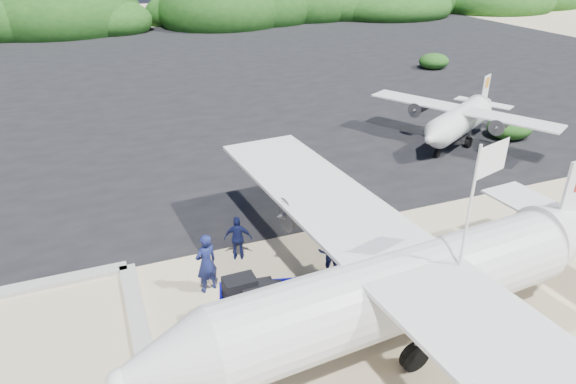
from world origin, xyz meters
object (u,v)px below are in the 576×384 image
at_px(flagpole, 444,351).
at_px(signboard, 404,298).
at_px(crew_b, 329,252).
at_px(crew_a, 206,263).
at_px(crew_c, 238,238).
at_px(baggage_cart, 266,326).
at_px(aircraft_large, 409,78).

distance_m(flagpole, signboard, 2.30).
xyz_separation_m(flagpole, crew_b, (-1.27, 4.35, 0.77)).
xyz_separation_m(crew_a, crew_b, (3.87, -0.51, -0.22)).
bearing_deg(flagpole, crew_c, 121.33).
distance_m(baggage_cart, aircraft_large, 29.67).
bearing_deg(aircraft_large, signboard, 52.00).
height_order(signboard, crew_a, crew_a).
distance_m(crew_c, aircraft_large, 26.92).
bearing_deg(flagpole, signboard, 83.41).
distance_m(baggage_cart, signboard, 4.32).
distance_m(crew_a, aircraft_large, 28.83).
height_order(baggage_cart, aircraft_large, aircraft_large).
xyz_separation_m(baggage_cart, crew_c, (0.29, 3.54, 0.79)).
bearing_deg(crew_b, crew_a, 8.84).
height_order(crew_a, crew_c, crew_a).
relative_size(flagpole, aircraft_large, 0.32).
xyz_separation_m(crew_a, crew_c, (1.38, 1.31, -0.19)).
height_order(signboard, crew_b, crew_b).
xyz_separation_m(crew_a, aircraft_large, (20.66, 20.09, -0.98)).
bearing_deg(signboard, aircraft_large, 60.97).
bearing_deg(signboard, crew_c, 140.87).
height_order(flagpole, crew_b, flagpole).
xyz_separation_m(crew_c, aircraft_large, (19.28, 18.77, -0.79)).
height_order(signboard, crew_c, crew_c).
bearing_deg(aircraft_large, crew_c, 40.19).
bearing_deg(crew_c, signboard, 157.72).
distance_m(crew_b, crew_c, 3.08).
relative_size(baggage_cart, crew_c, 1.70).
height_order(signboard, aircraft_large, aircraft_large).
height_order(crew_c, aircraft_large, aircraft_large).
distance_m(signboard, crew_c, 5.65).
distance_m(crew_a, crew_c, 1.92).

